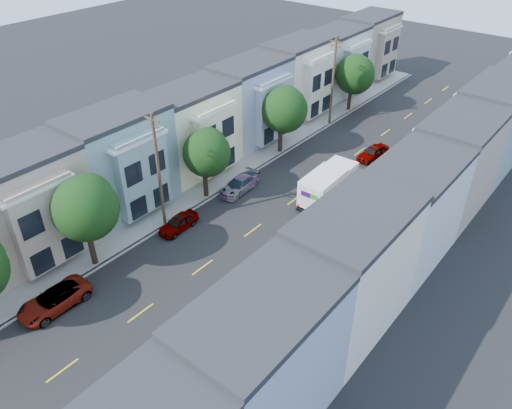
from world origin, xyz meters
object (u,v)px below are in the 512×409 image
Objects in this scene: fedex_truck at (328,184)px; lead_sedan at (373,153)px; parked_left_b at (54,300)px; utility_pole_near at (159,172)px; parked_right_d at (414,151)px; utility_pole_far at (333,82)px; tree_d at (284,110)px; parked_right_b at (242,299)px; parked_left_c at (179,223)px; tree_e at (354,74)px; tree_b at (85,208)px; tree_c at (206,153)px; tree_far_r at (454,114)px; parked_left_d at (239,185)px; parked_right_c at (370,189)px; motorcycle at (137,401)px; parked_right_a at (168,362)px.

fedex_truck reaches higher than lead_sedan.
utility_pole_near is at bearing 97.32° from parked_left_b.
parked_right_d is at bearing 74.90° from parked_left_b.
parked_right_d is at bearing -8.11° from utility_pole_far.
tree_d reaches higher than parked_right_b.
utility_pole_near is at bearing -170.76° from parked_left_c.
parked_right_d is at bearing -30.32° from tree_e.
parked_left_c is (1.40, 7.11, -4.61)m from tree_b.
parked_left_b is (1.40, -37.29, -4.46)m from utility_pole_far.
tree_c is 1.04× the size of fedex_truck.
utility_pole_near reaches higher than tree_far_r.
utility_pole_far is (0.00, 26.00, 0.00)m from utility_pole_near.
tree_c is at bearing -90.00° from tree_d.
fedex_truck is (8.67, -19.28, -2.93)m from tree_e.
lead_sedan is 15.00m from parked_left_d.
parked_left_b reaches higher than parked_left_c.
parked_right_c is at bearing 51.10° from fedex_truck.
utility_pole_far is at bearing 157.98° from lead_sedan.
utility_pole_near is at bearing -90.00° from utility_pole_far.
tree_far_r reaches higher than parked_right_c.
lead_sedan is 24.81m from parked_right_b.
motorcycle is at bearing -73.24° from utility_pole_far.
tree_e reaches higher than parked_right_c.
tree_d reaches higher than fedex_truck.
parked_right_a is 0.95× the size of parked_right_b.
parked_left_b is (1.40, -42.24, -3.98)m from tree_e.
motorcycle is (11.67, -29.38, -4.43)m from tree_d.
fedex_truck is 1.31× the size of parked_left_b.
utility_pole_far reaches higher than parked_left_d.
parked_left_d is (-11.79, -20.47, -3.37)m from tree_far_r.
utility_pole_near reaches higher than lead_sedan.
parked_right_d is (-1.99, -4.07, -3.32)m from tree_far_r.
parked_left_d is 23.15m from motorcycle.
tree_b is at bearing -90.00° from utility_pole_far.
tree_b is at bearing -98.92° from parked_left_d.
parked_left_b is (-7.27, -22.95, -1.05)m from fedex_truck.
tree_c reaches higher than parked_left_c.
motorcycle is at bearing -57.16° from tree_c.
utility_pole_near is (0.00, -30.95, 0.49)m from tree_e.
parked_left_c is (-11.79, -28.20, -3.39)m from tree_far_r.
tree_far_r is 2.62× the size of motorcycle.
tree_c is at bearing 103.51° from parked_left_c.
tree_e is at bearing 90.00° from utility_pole_near.
tree_c is 0.67× the size of utility_pole_far.
motorcycle is at bearing -85.05° from fedex_truck.
parked_right_c is at bearing -8.08° from tree_d.
tree_far_r is 0.56× the size of utility_pole_near.
utility_pole_near is 1.54× the size of fedex_truck.
motorcycle is (0.47, -27.79, -0.16)m from parked_right_c.
parked_left_b is (1.40, -16.62, -3.93)m from tree_c.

